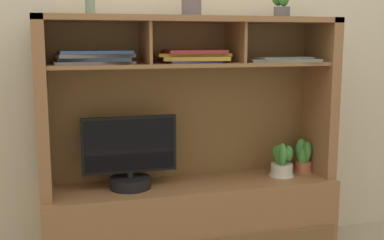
{
  "coord_description": "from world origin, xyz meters",
  "views": [
    {
      "loc": [
        -0.72,
        -2.57,
        1.29
      ],
      "look_at": [
        0.0,
        0.0,
        0.85
      ],
      "focal_mm": 45.04,
      "sensor_mm": 36.0,
      "label": 1
    }
  ],
  "objects": [
    {
      "name": "tv_monitor",
      "position": [
        -0.36,
        -0.01,
        0.65
      ],
      "size": [
        0.52,
        0.23,
        0.4
      ],
      "color": "black",
      "rests_on": "media_console"
    },
    {
      "name": "magazine_stack_right",
      "position": [
        0.52,
        -0.04,
        1.18
      ],
      "size": [
        0.43,
        0.27,
        0.03
      ],
      "color": "slate",
      "rests_on": "media_console"
    },
    {
      "name": "potted_fern",
      "position": [
        0.72,
        0.02,
        0.58
      ],
      "size": [
        0.11,
        0.11,
        0.21
      ],
      "color": "#B96A43",
      "rests_on": "media_console"
    },
    {
      "name": "magazine_stack_centre",
      "position": [
        0.01,
        0.01,
        1.2
      ],
      "size": [
        0.41,
        0.27,
        0.07
      ],
      "color": "#37427C",
      "rests_on": "media_console"
    },
    {
      "name": "magazine_stack_left",
      "position": [
        -0.53,
        -0.01,
        1.2
      ],
      "size": [
        0.43,
        0.25,
        0.07
      ],
      "color": "slate",
      "rests_on": "media_console"
    },
    {
      "name": "media_console",
      "position": [
        0.0,
        0.01,
        0.42
      ],
      "size": [
        1.66,
        0.47,
        1.42
      ],
      "color": "olive",
      "rests_on": "ground"
    },
    {
      "name": "back_wall",
      "position": [
        0.0,
        0.25,
        1.4
      ],
      "size": [
        6.0,
        0.02,
        2.8
      ],
      "primitive_type": "cube",
      "color": "beige",
      "rests_on": "ground"
    },
    {
      "name": "diffuser_bottle",
      "position": [
        -0.54,
        0.02,
        1.47
      ],
      "size": [
        0.05,
        0.05,
        0.26
      ],
      "color": "slate",
      "rests_on": "media_console"
    },
    {
      "name": "potted_orchid",
      "position": [
        0.55,
        -0.03,
        0.58
      ],
      "size": [
        0.15,
        0.15,
        0.21
      ],
      "color": "beige",
      "rests_on": "media_console"
    }
  ]
}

